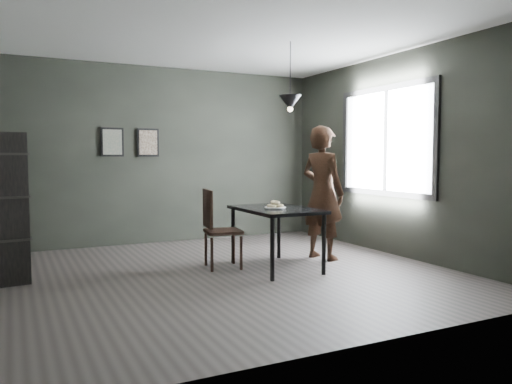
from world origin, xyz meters
name	(u,v)px	position (x,y,z in m)	size (l,w,h in m)	color
ground	(231,273)	(0.00, 0.00, 0.00)	(5.00, 5.00, 0.00)	#322D2B
back_wall	(169,155)	(0.00, 2.50, 1.40)	(5.00, 0.10, 2.80)	black
ceiling	(231,32)	(0.00, 0.00, 2.80)	(5.00, 5.00, 0.02)	silver
window_assembly	(386,141)	(2.47, 0.20, 1.60)	(0.04, 1.96, 1.56)	white
cafe_table	(276,214)	(0.60, 0.00, 0.67)	(0.80, 1.20, 0.75)	black
white_plate	(275,208)	(0.55, -0.07, 0.76)	(0.23, 0.23, 0.01)	white
donut_pile	(275,205)	(0.55, -0.07, 0.80)	(0.22, 0.15, 0.09)	#F6ECC0
woman	(322,193)	(1.44, 0.24, 0.89)	(0.65, 0.43, 1.79)	black
wood_chair	(216,224)	(-0.05, 0.34, 0.56)	(0.48, 0.48, 0.98)	black
shelf_unit	(10,208)	(-2.32, 0.74, 0.82)	(0.31, 0.54, 1.63)	black
pendant_lamp	(290,103)	(0.85, 0.10, 2.05)	(0.28, 0.28, 0.86)	black
framed_print_left	(112,142)	(-0.90, 2.47, 1.60)	(0.34, 0.04, 0.44)	black
framed_print_right	(148,143)	(-0.35, 2.47, 1.60)	(0.34, 0.04, 0.44)	black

